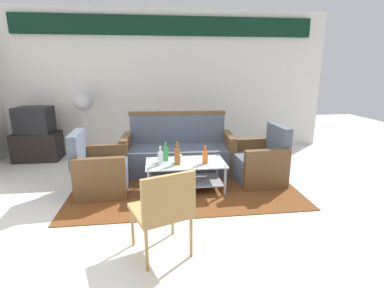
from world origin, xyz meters
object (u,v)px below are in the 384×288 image
at_px(bottle_clear, 160,158).
at_px(bottle_brown, 177,156).
at_px(bottle_green, 166,154).
at_px(television, 34,120).
at_px(cup, 179,158).
at_px(bottle_orange, 205,157).
at_px(tv_stand, 38,146).
at_px(armchair_left, 100,172).
at_px(pedestal_fan, 84,105).
at_px(armchair_right, 260,163).
at_px(couch, 178,153).
at_px(wicker_chair, 164,207).
at_px(coffee_table, 186,172).

distance_m(bottle_clear, bottle_brown, 0.23).
relative_size(bottle_green, television, 0.43).
bearing_deg(cup, bottle_clear, -161.59).
distance_m(bottle_orange, tv_stand, 3.41).
height_order(armchair_left, bottle_brown, armchair_left).
height_order(tv_stand, pedestal_fan, pedestal_fan).
relative_size(bottle_green, bottle_clear, 1.05).
height_order(bottle_brown, bottle_orange, bottle_brown).
bearing_deg(tv_stand, pedestal_fan, 3.21).
bearing_deg(bottle_clear, armchair_left, 170.16).
bearing_deg(armchair_right, couch, 60.11).
height_order(bottle_orange, wicker_chair, wicker_chair).
xyz_separation_m(bottle_clear, bottle_orange, (0.61, -0.03, -0.00)).
height_order(armchair_left, television, television).
bearing_deg(wicker_chair, television, 104.84).
xyz_separation_m(coffee_table, cup, (-0.09, 0.03, 0.19)).
bearing_deg(couch, cup, 89.21).
bearing_deg(television, pedestal_fan, -173.48).
xyz_separation_m(bottle_orange, cup, (-0.35, 0.12, -0.05)).
height_order(bottle_brown, wicker_chair, wicker_chair).
xyz_separation_m(armchair_right, wicker_chair, (-1.50, -1.67, 0.21)).
distance_m(armchair_left, television, 2.23).
relative_size(bottle_orange, cup, 2.55).
xyz_separation_m(bottle_orange, wicker_chair, (-0.61, -1.39, -0.01)).
bearing_deg(bottle_brown, television, 143.88).
bearing_deg(couch, bottle_green, 74.12).
xyz_separation_m(couch, bottle_green, (-0.23, -0.68, 0.20)).
height_order(bottle_green, bottle_brown, bottle_brown).
xyz_separation_m(tv_stand, pedestal_fan, (0.89, 0.05, 0.75)).
height_order(coffee_table, pedestal_fan, pedestal_fan).
relative_size(bottle_clear, wicker_chair, 0.30).
xyz_separation_m(coffee_table, bottle_orange, (0.26, -0.09, 0.24)).
height_order(coffee_table, bottle_clear, bottle_clear).
distance_m(cup, wicker_chair, 1.53).
xyz_separation_m(bottle_orange, television, (-2.87, 1.83, 0.25)).
relative_size(coffee_table, cup, 11.00).
bearing_deg(cup, pedestal_fan, 132.81).
xyz_separation_m(bottle_green, bottle_brown, (0.15, -0.19, 0.02)).
distance_m(cup, television, 3.06).
relative_size(bottle_green, cup, 2.69).
height_order(cup, pedestal_fan, pedestal_fan).
bearing_deg(wicker_chair, couch, 62.06).
bearing_deg(couch, bottle_clear, 73.02).
distance_m(coffee_table, bottle_green, 0.38).
xyz_separation_m(armchair_left, bottle_green, (0.91, 0.02, 0.22)).
distance_m(couch, coffee_table, 0.80).
relative_size(coffee_table, wicker_chair, 1.31).
height_order(bottle_clear, bottle_brown, bottle_brown).
height_order(bottle_brown, tv_stand, bottle_brown).
height_order(bottle_clear, television, television).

